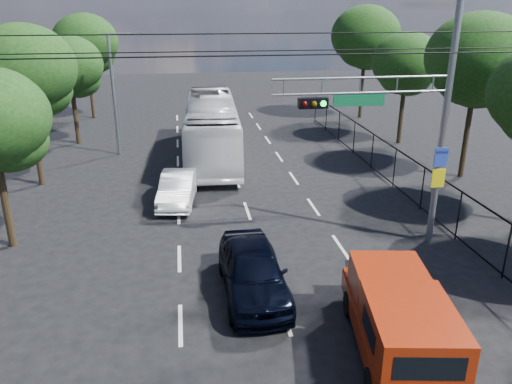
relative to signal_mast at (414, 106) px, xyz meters
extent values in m
cube|color=beige|center=(-8.28, -3.99, -5.24)|extent=(0.12, 2.00, 0.01)
cube|color=beige|center=(-8.28, 0.01, -5.24)|extent=(0.12, 2.00, 0.01)
cube|color=beige|center=(-8.28, 4.01, -5.24)|extent=(0.12, 2.00, 0.01)
cube|color=beige|center=(-8.28, 8.01, -5.24)|extent=(0.12, 2.00, 0.01)
cube|color=beige|center=(-8.28, 12.01, -5.24)|extent=(0.12, 2.00, 0.01)
cube|color=beige|center=(-8.28, 16.01, -5.24)|extent=(0.12, 2.00, 0.01)
cube|color=beige|center=(-8.28, 20.01, -5.24)|extent=(0.12, 2.00, 0.01)
cube|color=beige|center=(-8.28, 24.01, -5.24)|extent=(0.12, 2.00, 0.01)
cube|color=beige|center=(-5.28, -3.99, -5.24)|extent=(0.12, 2.00, 0.01)
cube|color=beige|center=(-5.28, 0.01, -5.24)|extent=(0.12, 2.00, 0.01)
cube|color=beige|center=(-5.28, 4.01, -5.24)|extent=(0.12, 2.00, 0.01)
cube|color=beige|center=(-5.28, 8.01, -5.24)|extent=(0.12, 2.00, 0.01)
cube|color=beige|center=(-5.28, 12.01, -5.24)|extent=(0.12, 2.00, 0.01)
cube|color=beige|center=(-5.28, 16.01, -5.24)|extent=(0.12, 2.00, 0.01)
cube|color=beige|center=(-5.28, 20.01, -5.24)|extent=(0.12, 2.00, 0.01)
cube|color=beige|center=(-5.28, 24.01, -5.24)|extent=(0.12, 2.00, 0.01)
cube|color=beige|center=(-2.28, -3.99, -5.24)|extent=(0.12, 2.00, 0.01)
cube|color=beige|center=(-2.28, 0.01, -5.24)|extent=(0.12, 2.00, 0.01)
cube|color=beige|center=(-2.28, 4.01, -5.24)|extent=(0.12, 2.00, 0.01)
cube|color=beige|center=(-2.28, 8.01, -5.24)|extent=(0.12, 2.00, 0.01)
cube|color=beige|center=(-2.28, 12.01, -5.24)|extent=(0.12, 2.00, 0.01)
cube|color=beige|center=(-2.28, 16.01, -5.24)|extent=(0.12, 2.00, 0.01)
cube|color=beige|center=(-2.28, 20.01, -5.24)|extent=(0.12, 2.00, 0.01)
cube|color=beige|center=(-2.28, 24.01, -5.24)|extent=(0.12, 2.00, 0.01)
cylinder|color=slate|center=(1.22, 0.01, -0.49)|extent=(0.24, 0.24, 9.50)
cylinder|color=slate|center=(-1.88, 0.01, 1.01)|extent=(6.20, 0.08, 0.08)
cylinder|color=slate|center=(-1.88, 0.01, 0.51)|extent=(6.20, 0.08, 0.08)
cube|color=black|center=(-3.58, 0.01, 0.21)|extent=(1.00, 0.28, 0.35)
sphere|color=#3F0505|center=(-3.90, -0.14, 0.21)|extent=(0.20, 0.20, 0.20)
sphere|color=#4C3805|center=(-3.58, -0.14, 0.21)|extent=(0.20, 0.20, 0.20)
sphere|color=#0CE533|center=(-3.26, -0.14, 0.21)|extent=(0.20, 0.20, 0.20)
cube|color=#0D5D34|center=(-1.98, 0.01, 0.26)|extent=(1.80, 0.05, 0.40)
cube|color=#233CA5|center=(1.20, -0.13, -1.84)|extent=(0.50, 0.04, 0.70)
cube|color=yellow|center=(1.20, -0.13, -2.64)|extent=(0.50, 0.04, 0.70)
cylinder|color=slate|center=(0.62, 0.01, 0.76)|extent=(0.05, 0.05, 0.50)
cylinder|color=slate|center=(-0.68, 0.01, 0.76)|extent=(0.05, 0.05, 0.50)
cylinder|color=slate|center=(-1.98, 0.01, 0.76)|extent=(0.05, 0.05, 0.50)
cylinder|color=slate|center=(-3.28, 0.01, 0.76)|extent=(0.05, 0.05, 0.50)
cylinder|color=slate|center=(-4.58, 0.01, 0.76)|extent=(0.05, 0.05, 0.50)
cylinder|color=slate|center=(-11.78, 14.01, -1.74)|extent=(0.18, 0.18, 7.00)
cylinder|color=slate|center=(-10.98, 14.01, 1.76)|extent=(1.60, 0.09, 0.09)
cube|color=slate|center=(-10.08, 14.01, 1.76)|extent=(0.60, 0.22, 0.15)
cylinder|color=black|center=(-5.28, -1.99, 1.96)|extent=(22.00, 0.04, 0.04)
cylinder|color=black|center=(-5.28, 1.51, 2.36)|extent=(22.00, 0.04, 0.04)
cylinder|color=black|center=(-5.28, 3.01, 1.66)|extent=(22.00, 0.04, 0.04)
cube|color=black|center=(2.32, 4.01, -3.29)|extent=(0.04, 34.00, 0.06)
cube|color=black|center=(2.32, 4.01, -5.09)|extent=(0.04, 34.00, 0.06)
cylinder|color=black|center=(2.32, -2.99, -4.24)|extent=(0.06, 0.06, 2.00)
cylinder|color=black|center=(2.32, 0.01, -4.24)|extent=(0.06, 0.06, 2.00)
cylinder|color=black|center=(2.32, 3.01, -4.24)|extent=(0.06, 0.06, 2.00)
cylinder|color=black|center=(2.32, 6.01, -4.24)|extent=(0.06, 0.06, 2.00)
cylinder|color=black|center=(2.32, 9.01, -4.24)|extent=(0.06, 0.06, 2.00)
cylinder|color=black|center=(2.32, 12.01, -4.24)|extent=(0.06, 0.06, 2.00)
cylinder|color=black|center=(2.32, 15.01, -4.24)|extent=(0.06, 0.06, 2.00)
cylinder|color=black|center=(2.32, 18.01, -4.24)|extent=(0.06, 0.06, 2.00)
cylinder|color=black|center=(2.32, 21.01, -4.24)|extent=(0.06, 0.06, 2.00)
cylinder|color=black|center=(6.52, 7.01, -2.86)|extent=(0.28, 0.28, 4.76)
ellipsoid|color=black|center=(6.52, 7.01, 0.88)|extent=(5.10, 5.10, 4.33)
ellipsoid|color=black|center=(6.92, 7.31, -0.31)|extent=(3.40, 3.40, 2.72)
ellipsoid|color=black|center=(6.17, 6.81, -0.14)|extent=(3.23, 3.23, 2.58)
cylinder|color=black|center=(6.12, 14.01, -3.23)|extent=(0.28, 0.28, 4.03)
ellipsoid|color=black|center=(6.12, 14.01, -0.06)|extent=(4.32, 4.32, 3.67)
ellipsoid|color=black|center=(6.52, 14.31, -1.07)|extent=(2.88, 2.88, 2.30)
ellipsoid|color=black|center=(5.77, 13.81, -0.92)|extent=(2.74, 2.74, 2.19)
cylinder|color=black|center=(6.32, 22.01, -2.78)|extent=(0.28, 0.28, 4.93)
ellipsoid|color=black|center=(6.32, 22.01, 1.09)|extent=(5.28, 5.28, 4.49)
ellipsoid|color=black|center=(6.72, 22.31, -0.14)|extent=(3.52, 3.52, 2.82)
ellipsoid|color=black|center=(5.97, 21.81, 0.04)|extent=(3.34, 3.34, 2.68)
cylinder|color=black|center=(-14.48, 2.01, -3.34)|extent=(0.28, 0.28, 3.81)
ellipsoid|color=black|center=(-14.08, 2.31, -1.30)|extent=(2.72, 2.72, 2.18)
cylinder|color=black|center=(-15.08, 9.01, -3.00)|extent=(0.28, 0.28, 4.48)
ellipsoid|color=black|center=(-15.08, 9.01, 0.52)|extent=(4.80, 4.80, 4.08)
ellipsoid|color=black|center=(-14.68, 9.31, -0.60)|extent=(3.20, 3.20, 2.56)
ellipsoid|color=black|center=(-15.43, 8.81, -0.44)|extent=(3.04, 3.04, 2.43)
cylinder|color=black|center=(-14.68, 17.01, -3.28)|extent=(0.28, 0.28, 3.92)
ellipsoid|color=black|center=(-14.68, 17.01, -0.20)|extent=(4.20, 4.20, 3.57)
ellipsoid|color=black|center=(-14.28, 17.31, -1.18)|extent=(2.80, 2.80, 2.24)
ellipsoid|color=black|center=(-15.03, 16.81, -1.04)|extent=(2.66, 2.66, 2.13)
cylinder|color=black|center=(-14.88, 25.01, -2.95)|extent=(0.28, 0.28, 4.59)
ellipsoid|color=black|center=(-14.88, 25.01, 0.66)|extent=(4.92, 4.92, 4.18)
ellipsoid|color=black|center=(-14.48, 25.31, -0.49)|extent=(3.28, 3.28, 2.62)
ellipsoid|color=black|center=(-15.23, 24.81, -0.32)|extent=(3.12, 3.12, 2.49)
cylinder|color=black|center=(-3.39, -4.24, -4.88)|extent=(0.39, 0.77, 0.73)
cylinder|color=black|center=(-1.63, -4.53, -4.88)|extent=(0.39, 0.77, 0.73)
cylinder|color=black|center=(-3.91, -7.45, -4.88)|extent=(0.39, 0.77, 0.73)
cylinder|color=black|center=(-2.16, -7.74, -4.88)|extent=(0.39, 0.77, 0.73)
cube|color=maroon|center=(-2.77, -5.99, -4.59)|extent=(2.81, 5.49, 0.59)
cube|color=maroon|center=(-2.39, -3.67, -4.51)|extent=(2.00, 0.88, 0.58)
cube|color=black|center=(-2.34, -3.39, -4.25)|extent=(1.82, 0.71, 0.32)
cube|color=maroon|center=(-2.58, -4.80, -3.83)|extent=(2.12, 1.91, 0.99)
cube|color=black|center=(-2.70, -5.58, -3.78)|extent=(1.61, 0.32, 0.58)
cube|color=maroon|center=(-2.96, -7.13, -3.76)|extent=(2.36, 2.95, 1.10)
cube|color=black|center=(-1.99, -7.29, -3.72)|extent=(0.25, 1.25, 0.47)
cube|color=black|center=(-3.93, -6.97, -3.72)|extent=(0.25, 1.25, 0.47)
cube|color=black|center=(-3.17, -8.43, -3.72)|extent=(1.51, 0.30, 0.58)
imported|color=black|center=(-6.00, -2.67, -4.43)|extent=(1.97, 4.79, 1.62)
imported|color=silver|center=(-6.24, 12.66, -3.52)|extent=(3.53, 12.50, 3.44)
imported|color=white|center=(-8.28, 5.49, -4.55)|extent=(1.98, 4.34, 1.38)
camera|label=1|loc=(-7.95, -16.11, 3.28)|focal=35.00mm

